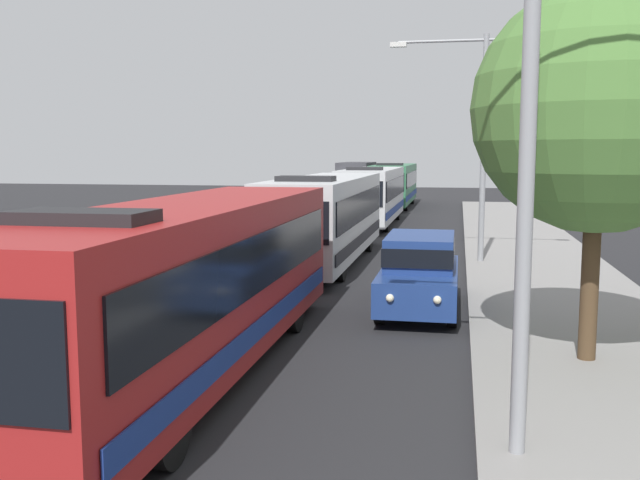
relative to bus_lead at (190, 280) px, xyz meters
name	(u,v)px	position (x,y,z in m)	size (l,w,h in m)	color
bus_lead	(190,280)	(0.00, 0.00, 0.00)	(2.58, 11.86, 3.21)	maroon
bus_second_in_line	(326,216)	(0.00, 13.05, 0.00)	(2.58, 11.55, 3.21)	silver
bus_middle	(372,194)	(0.00, 26.69, 0.00)	(2.58, 11.07, 3.21)	silver
bus_fourth_in_line	(394,183)	(0.00, 39.84, 0.00)	(2.58, 11.58, 3.21)	#33724C
white_suv	(420,270)	(3.70, 5.85, -0.66)	(1.86, 4.76, 1.90)	navy
box_truck_oncoming	(355,181)	(-3.30, 42.90, 0.02)	(2.35, 8.24, 3.15)	#B7B7BC
streetlamp_near	(531,38)	(5.40, -2.67, 3.58)	(5.83, 0.28, 8.39)	gray
streetlamp_mid	(484,122)	(5.40, 13.57, 3.28)	(6.49, 0.28, 7.75)	gray
roadside_tree	(598,109)	(6.98, 1.80, 3.00)	(4.44, 4.44, 6.77)	#4C3823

